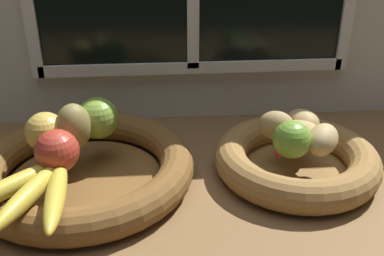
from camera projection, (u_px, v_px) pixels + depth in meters
The scene contains 14 objects.
ground_plane at pixel (206, 196), 76.93cm from camera, with size 140.00×90.00×3.00cm, color brown.
fruit_bowl_left at pixel (84, 169), 76.89cm from camera, with size 37.39×37.39×5.70cm.
fruit_bowl_right at pixel (296, 160), 79.54cm from camera, with size 28.88×28.88×5.70cm.
apple_golden_left at pixel (46, 132), 75.17cm from camera, with size 6.73×6.73×6.73cm, color gold.
apple_green_back at pixel (98, 118), 79.27cm from camera, with size 7.36×7.36×7.36cm, color #7AA338.
apple_red_front at pixel (57, 151), 69.33cm from camera, with size 6.81×6.81×6.81cm, color #B73828.
pear_brown at pixel (74, 127), 75.41cm from camera, with size 6.15×5.65×8.08cm, color olive.
banana_bunch_front at pixel (33, 190), 63.54cm from camera, with size 16.00×19.06×2.79cm.
potato_oblong at pixel (276, 125), 79.11cm from camera, with size 6.23×4.74×5.17cm, color #A38451.
potato_back at pixel (303, 122), 80.98cm from camera, with size 6.51×5.45×4.53cm, color tan.
potato_small at pixel (323, 140), 74.58cm from camera, with size 7.45×4.86×5.01cm, color tan.
potato_large at pixel (299, 133), 77.16cm from camera, with size 7.32×5.04×4.50cm, color tan.
lime_near at pixel (292, 139), 73.34cm from camera, with size 6.25×6.25×6.25cm, color #6B9E33.
chili_pepper at pixel (311, 148), 75.62cm from camera, with size 1.61×1.61×12.13cm, color red.
Camera 1 is at (-7.53, -63.04, 43.53)cm, focal length 42.23 mm.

